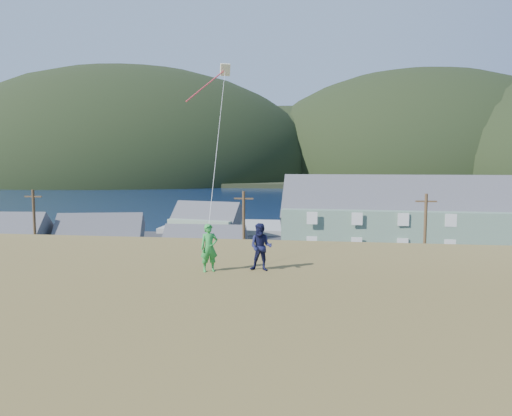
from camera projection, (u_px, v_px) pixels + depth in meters
The scene contains 16 objects.
ground at pixel (237, 302), 36.55m from camera, with size 900.00×900.00×0.00m, color #0A1638.
grass_strip at pixel (232, 309), 34.57m from camera, with size 110.00×8.00×0.10m, color #4C3D19.
waterfront_lot at pixel (263, 258), 53.30m from camera, with size 72.00×36.00×0.12m, color #28282B.
wharf at pixel (245, 227), 76.77m from camera, with size 26.00×14.00×0.90m, color gray.
far_shore at pixel (312, 177), 361.68m from camera, with size 900.00×320.00×2.00m, color black.
far_hills at pixel (364, 178), 306.72m from camera, with size 760.00×265.00×143.00m.
lodge at pixel (422, 219), 54.51m from camera, with size 33.63×10.66×11.71m.
shed_teal at pixel (2, 243), 48.38m from camera, with size 9.53×7.12×7.13m.
shed_palegreen_near at pixel (99, 241), 49.99m from camera, with size 10.33×7.69×6.75m.
shed_white at pixel (204, 255), 43.19m from camera, with size 7.98×5.42×6.28m.
shed_palegreen_far at pixel (206, 222), 66.22m from camera, with size 10.98×7.62×6.74m.
utility_poles at pixel (226, 244), 37.76m from camera, with size 33.22×0.24×8.68m.
parked_cars at pixel (217, 246), 56.52m from camera, with size 25.01×13.13×1.57m.
kite_flyer_green at pixel (209, 248), 16.13m from camera, with size 0.62×0.41×1.70m, color green.
kite_flyer_navy at pixel (261, 247), 16.28m from camera, with size 0.83×0.65×1.71m, color #16193F.
kite_rig at pixel (222, 74), 21.51m from camera, with size 0.99×3.45×9.17m.
Camera 1 is at (6.54, -35.09, 11.00)m, focal length 32.00 mm.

